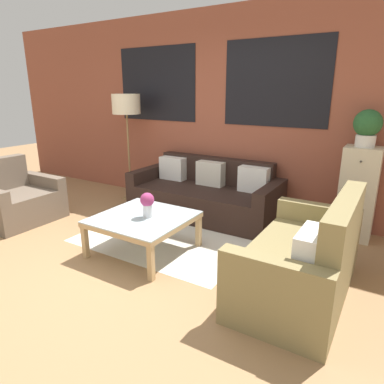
% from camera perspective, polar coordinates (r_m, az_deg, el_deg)
% --- Properties ---
extents(ground_plane, '(16.00, 16.00, 0.00)m').
position_cam_1_polar(ground_plane, '(3.64, -16.13, -12.21)').
color(ground_plane, '#9E754C').
extents(wall_back_brick, '(8.40, 0.09, 2.80)m').
position_cam_1_polar(wall_back_brick, '(5.15, 3.24, 13.20)').
color(wall_back_brick, brown).
rests_on(wall_back_brick, ground_plane).
extents(rug, '(1.99, 1.80, 0.00)m').
position_cam_1_polar(rug, '(4.33, -2.75, -6.71)').
color(rug, silver).
rests_on(rug, ground_plane).
extents(couch_dark, '(2.09, 0.88, 0.78)m').
position_cam_1_polar(couch_dark, '(4.84, 2.22, -0.55)').
color(couch_dark, black).
rests_on(couch_dark, ground_plane).
extents(settee_vintage, '(0.80, 1.50, 0.92)m').
position_cam_1_polar(settee_vintage, '(3.12, 18.14, -11.05)').
color(settee_vintage, olive).
rests_on(settee_vintage, ground_plane).
extents(armchair_corner, '(0.80, 0.94, 0.84)m').
position_cam_1_polar(armchair_corner, '(5.19, -27.07, -1.32)').
color(armchair_corner, '#6B5B4C').
rests_on(armchair_corner, ground_plane).
extents(coffee_table, '(0.95, 0.95, 0.41)m').
position_cam_1_polar(coffee_table, '(3.74, -8.11, -4.85)').
color(coffee_table, silver).
rests_on(coffee_table, ground_plane).
extents(floor_lamp, '(0.43, 0.43, 1.66)m').
position_cam_1_polar(floor_lamp, '(5.51, -10.88, 13.65)').
color(floor_lamp, olive).
rests_on(floor_lamp, ground_plane).
extents(drawer_cabinet, '(0.40, 0.36, 1.10)m').
position_cam_1_polar(drawer_cabinet, '(4.45, 25.88, -0.25)').
color(drawer_cabinet, beige).
rests_on(drawer_cabinet, ground_plane).
extents(potted_plant, '(0.30, 0.30, 0.41)m').
position_cam_1_polar(potted_plant, '(4.31, 27.19, 9.70)').
color(potted_plant, silver).
rests_on(potted_plant, drawer_cabinet).
extents(flower_vase, '(0.15, 0.15, 0.27)m').
position_cam_1_polar(flower_vase, '(3.64, -7.47, -1.83)').
color(flower_vase, silver).
rests_on(flower_vase, coffee_table).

